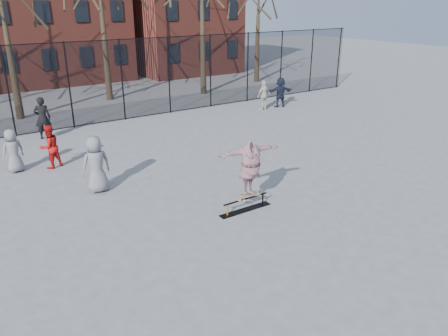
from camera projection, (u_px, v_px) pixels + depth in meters
ground at (270, 229)px, 11.71m from camera, size 100.00×100.00×0.00m
skate_rail at (246, 205)px, 12.72m from camera, size 1.73×0.26×0.38m
skateboard at (249, 196)px, 12.69m from camera, size 0.77×0.18×0.09m
skater at (250, 169)px, 12.39m from camera, size 1.99×0.71×1.59m
bystander_grey at (96, 164)px, 13.69m from camera, size 0.91×0.60×1.84m
bystander_black at (43, 118)px, 19.01m from camera, size 0.78×0.63×1.87m
bystander_red at (50, 147)px, 15.73m from camera, size 0.93×0.83×1.59m
bystander_white at (264, 95)px, 24.06m from camera, size 1.00×0.51×1.63m
bystander_navy at (280, 92)px, 24.74m from camera, size 1.63×0.95×1.68m
bystander_extra at (13, 151)px, 15.34m from camera, size 0.88×0.69×1.57m
fence at (98, 82)px, 21.00m from camera, size 34.03×0.07×4.00m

